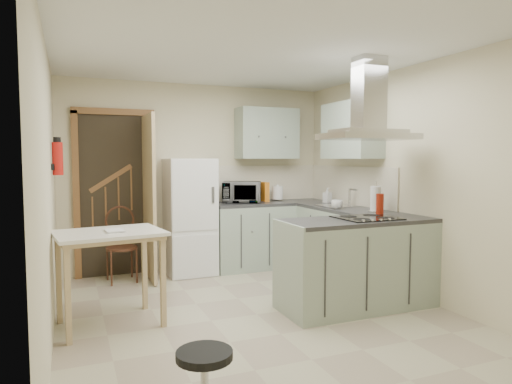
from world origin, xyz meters
name	(u,v)px	position (x,y,z in m)	size (l,w,h in m)	color
floor	(257,314)	(0.00, 0.00, 0.00)	(4.20, 4.20, 0.00)	#B0A889
ceiling	(257,50)	(0.00, 0.00, 2.50)	(4.20, 4.20, 0.00)	silver
back_wall	(198,177)	(0.00, 2.10, 1.25)	(3.60, 3.60, 0.00)	beige
left_wall	(48,190)	(-1.80, 0.00, 1.25)	(4.20, 4.20, 0.00)	beige
right_wall	(409,182)	(1.80, 0.00, 1.25)	(4.20, 4.20, 0.00)	beige
doorway	(115,194)	(-1.10, 2.07, 1.05)	(1.10, 0.12, 2.10)	brown
fridge	(190,216)	(-0.20, 1.80, 0.75)	(0.60, 0.60, 1.50)	white
counter_back	(251,235)	(0.66, 1.80, 0.45)	(1.08, 0.60, 0.90)	#9EB2A0
counter_right	(330,239)	(1.50, 1.12, 0.45)	(0.60, 1.95, 0.90)	#9EB2A0
splashback	(263,183)	(0.96, 2.09, 1.15)	(1.68, 0.02, 0.50)	beige
wall_cabinet_back	(267,134)	(0.95, 1.93, 1.85)	(0.85, 0.35, 0.70)	#9EB2A0
wall_cabinet_right	(351,130)	(1.62, 0.85, 1.85)	(0.35, 0.90, 0.70)	#9EB2A0
peninsula	(358,263)	(1.02, -0.18, 0.45)	(1.55, 0.65, 0.90)	#9EB2A0
hob	(367,218)	(1.12, -0.18, 0.91)	(0.58, 0.50, 0.01)	black
extractor_hood	(368,137)	(1.12, -0.18, 1.72)	(0.90, 0.55, 0.10)	silver
sink	(337,206)	(1.50, 0.95, 0.91)	(0.45, 0.40, 0.01)	silver
fire_extinguisher	(58,159)	(-1.74, 0.90, 1.50)	(0.10, 0.10, 0.32)	#B2140F
drop_leaf_table	(110,278)	(-1.32, 0.25, 0.43)	(0.91, 0.68, 0.85)	tan
bentwood_chair	(122,248)	(-1.07, 1.72, 0.42)	(0.37, 0.37, 0.83)	#452117
microwave	(242,192)	(0.55, 1.87, 1.04)	(0.51, 0.35, 0.28)	black
kettle	(278,193)	(1.11, 1.92, 1.01)	(0.16, 0.16, 0.23)	white
cereal_box	(264,192)	(0.90, 1.90, 1.03)	(0.07, 0.18, 0.27)	orange
soap_bottle	(327,195)	(1.62, 1.40, 1.00)	(0.09, 0.09, 0.20)	silver
paper_towel	(376,199)	(1.56, 0.26, 1.05)	(0.12, 0.12, 0.30)	white
cup	(337,205)	(1.31, 0.66, 0.95)	(0.14, 0.14, 0.11)	white
red_bottle	(380,204)	(1.41, -0.01, 1.01)	(0.08, 0.08, 0.23)	#9E200D
book	(105,227)	(-1.36, 0.21, 0.90)	(0.16, 0.21, 0.10)	brown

